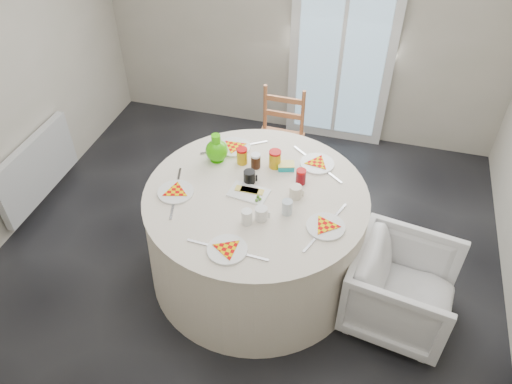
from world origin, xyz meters
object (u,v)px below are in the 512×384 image
(green_pitcher, at_px, (217,151))
(table, at_px, (256,234))
(radiator, at_px, (37,169))
(armchair, at_px, (404,283))
(wooden_chair, at_px, (278,139))

(green_pitcher, bearing_deg, table, -46.18)
(radiator, height_order, table, table)
(green_pitcher, bearing_deg, armchair, -26.71)
(radiator, distance_m, armchair, 3.17)
(table, xyz_separation_m, green_pitcher, (-0.39, 0.29, 0.49))
(wooden_chair, relative_size, green_pitcher, 4.20)
(table, distance_m, green_pitcher, 0.69)
(radiator, distance_m, table, 2.06)
(armchair, height_order, green_pitcher, green_pitcher)
(wooden_chair, xyz_separation_m, green_pitcher, (-0.28, -0.82, 0.40))
(armchair, relative_size, green_pitcher, 3.25)
(armchair, bearing_deg, wooden_chair, 51.95)
(radiator, relative_size, wooden_chair, 1.10)
(wooden_chair, relative_size, armchair, 1.29)
(table, height_order, wooden_chair, wooden_chair)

